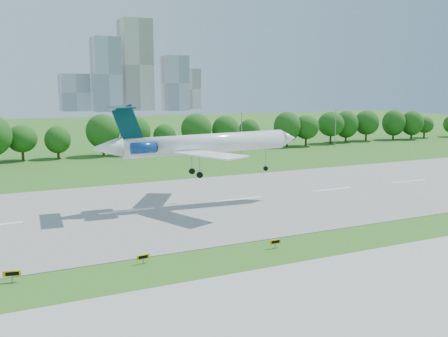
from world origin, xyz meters
The scene contains 10 objects.
ground centered at (0.00, 0.00, 0.00)m, with size 600.00×600.00×0.00m, color #255B18.
runway centered at (0.00, 25.00, 0.04)m, with size 400.00×45.00×0.08m, color gray.
taxiway centered at (0.00, -18.00, 0.04)m, with size 400.00×23.00×0.08m, color #ADADA8.
tree_line centered at (0.00, 92.00, 6.19)m, with size 288.40×8.40×10.40m.
light_poles centered at (-2.50, 82.00, 6.34)m, with size 175.90×0.25×12.19m.
skyline centered at (100.16, 390.61, 30.46)m, with size 127.00×52.00×80.00m.
airliner centered at (11.95, 25.12, 10.30)m, with size 35.53×25.87×12.11m.
taxi_sign_left centered at (-17.93, 1.12, 0.90)m, with size 1.73×0.57×1.21m.
taxi_sign_centre centered at (-4.47, 0.73, 0.76)m, with size 1.47×0.34×1.03m.
taxi_sign_right centered at (11.68, -0.85, 0.78)m, with size 1.51×0.21×1.06m.
Camera 1 is at (-19.15, -51.14, 19.26)m, focal length 40.00 mm.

